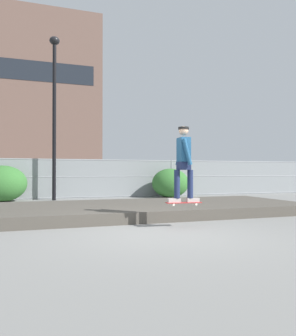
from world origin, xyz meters
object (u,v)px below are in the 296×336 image
(parked_car_near, at_px, (20,179))
(shrub_left, at_px, (2,184))
(street_lamp, at_px, (54,99))
(shrub_center, at_px, (170,183))
(skateboard, at_px, (184,203))
(skater, at_px, (184,159))

(parked_car_near, bearing_deg, shrub_left, -97.39)
(street_lamp, xyz_separation_m, shrub_center, (5.42, -0.20, -3.74))
(street_lamp, relative_size, shrub_center, 3.95)
(street_lamp, bearing_deg, parked_car_near, 111.45)
(skateboard, height_order, shrub_left, shrub_left)
(skater, distance_m, street_lamp, 9.10)
(skateboard, distance_m, street_lamp, 9.45)
(street_lamp, bearing_deg, shrub_center, -2.08)
(skater, relative_size, street_lamp, 0.24)
(shrub_left, bearing_deg, parked_car_near, 82.61)
(shrub_center, bearing_deg, parked_car_near, 149.20)
(parked_car_near, height_order, shrub_left, parked_car_near)
(parked_car_near, distance_m, shrub_center, 8.12)
(shrub_left, xyz_separation_m, shrub_center, (7.49, -0.17, -0.05))
(street_lamp, distance_m, parked_car_near, 5.58)
(skateboard, bearing_deg, parked_car_near, 107.97)
(skateboard, relative_size, parked_car_near, 0.18)
(shrub_left, bearing_deg, skater, -61.46)
(skateboard, relative_size, street_lamp, 0.11)
(skateboard, bearing_deg, shrub_center, 69.56)
(parked_car_near, bearing_deg, skater, -72.03)
(skater, bearing_deg, skateboard, 180.00)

